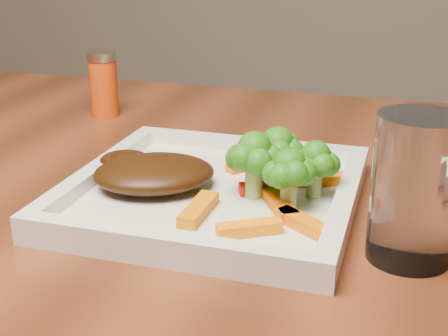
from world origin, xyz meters
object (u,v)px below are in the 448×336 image
(plate, at_px, (214,197))
(steak, at_px, (154,173))
(spice_shaker, at_px, (104,84))
(drinking_glass, at_px, (415,189))

(plate, xyz_separation_m, steak, (-0.06, -0.01, 0.02))
(steak, height_order, spice_shaker, spice_shaker)
(plate, relative_size, spice_shaker, 2.93)
(plate, height_order, spice_shaker, spice_shaker)
(steak, distance_m, drinking_glass, 0.25)
(drinking_glass, bearing_deg, spice_shaker, 144.69)
(plate, bearing_deg, drinking_glass, -17.55)
(steak, height_order, drinking_glass, drinking_glass)
(plate, bearing_deg, steak, -171.55)
(plate, xyz_separation_m, drinking_glass, (0.18, -0.06, 0.05))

